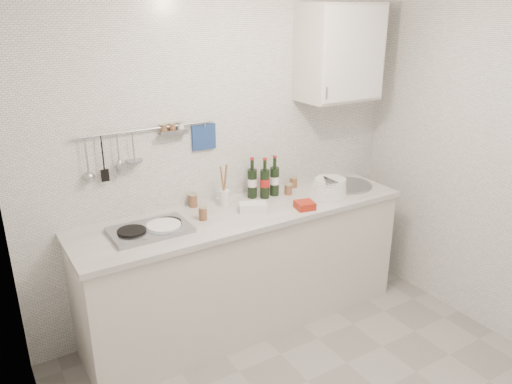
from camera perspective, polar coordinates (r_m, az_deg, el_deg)
back_wall at (r=3.67m, az=-3.73°, el=4.24°), size 3.00×0.02×2.50m
wall_left at (r=2.01m, az=-23.39°, el=-12.19°), size 0.02×2.80×2.50m
counter at (r=3.75m, az=-1.18°, el=-8.91°), size 2.44×0.64×0.96m
wall_rail at (r=3.37m, az=-12.54°, el=5.38°), size 0.98×0.09×0.34m
wall_cabinet at (r=3.90m, az=9.52°, el=15.45°), size 0.60×0.38×0.70m
plate_stack_hob at (r=3.25m, az=-10.58°, el=-4.09°), size 0.24×0.24×0.04m
plate_stack_sink at (r=3.83m, az=8.33°, el=0.47°), size 0.31×0.29×0.13m
wine_bottles at (r=3.73m, az=0.91°, el=1.70°), size 0.24×0.13×0.31m
butter_dish at (r=3.51m, az=-0.36°, el=-1.71°), size 0.22×0.17×0.06m
strawberry_punnet at (r=3.56m, az=5.58°, el=-1.51°), size 0.15×0.15×0.05m
utensil_crock at (r=3.60m, az=-3.62°, el=-0.42°), size 0.07×0.07×0.31m
jar_a at (r=3.60m, az=-7.21°, el=-0.91°), size 0.07×0.07×0.10m
jar_b at (r=3.97m, az=4.30°, el=1.16°), size 0.07×0.07×0.09m
jar_c at (r=3.82m, az=3.71°, el=0.35°), size 0.06×0.06×0.08m
jar_d at (r=3.38m, az=-6.10°, el=-2.39°), size 0.06×0.06×0.10m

